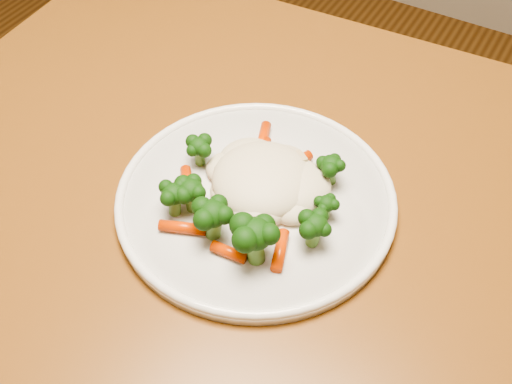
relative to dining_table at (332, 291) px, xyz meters
The scene contains 3 objects.
dining_table is the anchor object (origin of this frame).
plate 0.15m from the dining_table, behind, with size 0.30×0.30×0.01m, color white.
meal 0.17m from the dining_table, 169.58° to the right, with size 0.20×0.20×0.05m.
Camera 1 is at (0.43, -0.55, 1.28)m, focal length 45.00 mm.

